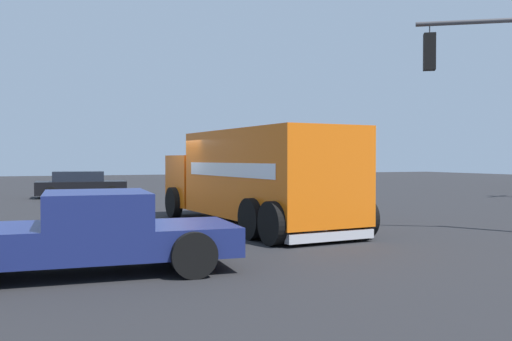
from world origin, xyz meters
TOP-DOWN VIEW (x-y plane):
  - ground_plane at (0.00, 0.00)m, footprint 100.00×100.00m
  - delivery_truck at (2.22, 0.96)m, footprint 8.44×3.42m
  - pickup_navy at (7.09, -4.15)m, footprint 2.51×5.31m
  - sedan_black at (-12.15, -2.57)m, footprint 2.31×4.43m

SIDE VIEW (x-z plane):
  - ground_plane at x=0.00m, z-range 0.00..0.00m
  - sedan_black at x=-12.15m, z-range -0.03..1.28m
  - pickup_navy at x=7.09m, z-range 0.04..1.42m
  - delivery_truck at x=2.22m, z-range 0.08..2.79m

